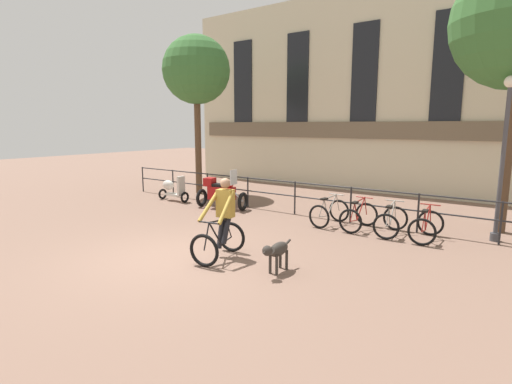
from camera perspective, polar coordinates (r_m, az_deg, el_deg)
The scene contains 13 objects.
ground_plane at distance 8.91m, azimuth -11.89°, elevation -9.07°, with size 60.00×60.00×0.00m, color #7A5B4C.
canal_railing at distance 12.70m, azimuth 5.59°, elevation -0.03°, with size 15.05×0.05×1.05m.
building_facade at distance 17.82m, azimuth 15.51°, elevation 13.51°, with size 18.00×0.72×8.32m.
cyclist_with_bike at distance 8.55m, azimuth -4.94°, elevation -4.36°, with size 0.87×1.27×1.70m.
dog at distance 7.73m, azimuth 2.95°, elevation -8.37°, with size 0.24×0.98×0.62m.
parked_motorcycle at distance 13.57m, azimuth -4.99°, elevation -0.03°, with size 1.82×0.92×1.35m.
parked_bicycle_near_lamp at distance 11.51m, azimuth 10.44°, elevation -2.93°, with size 0.78×1.18×0.86m.
parked_bicycle_mid_left at distance 11.17m, azimuth 14.46°, elevation -3.45°, with size 0.71×1.14×0.86m.
parked_bicycle_mid_right at distance 10.90m, azimuth 18.71°, elevation -3.98°, with size 0.75×1.16×0.86m.
parked_bicycle_far_end at distance 10.69m, azimuth 23.15°, elevation -4.51°, with size 0.70×1.14×0.86m.
parked_scooter at distance 15.26m, azimuth -11.85°, elevation 0.48°, with size 1.28×0.40×0.96m.
street_lamp at distance 11.15m, azimuth 31.88°, elevation 5.09°, with size 0.28×0.28×3.94m.
tree_canalside_left at distance 16.73m, azimuth -8.52°, elevation 16.75°, with size 2.69×2.69×6.32m.
Camera 1 is at (6.31, -5.62, 2.81)m, focal length 28.00 mm.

